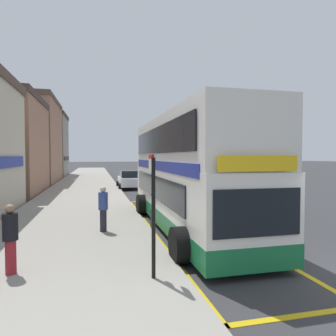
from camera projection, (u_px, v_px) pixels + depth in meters
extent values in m
plane|color=#333335|center=(144.00, 179.00, 38.32)|extent=(260.00, 260.00, 0.00)
cube|color=gray|center=(88.00, 179.00, 36.69)|extent=(6.00, 76.00, 0.14)
cube|color=white|center=(187.00, 194.00, 12.16)|extent=(2.47, 10.95, 2.30)
cube|color=white|center=(187.00, 142.00, 12.08)|extent=(2.45, 10.73, 1.90)
cube|color=#196B3D|center=(187.00, 215.00, 12.19)|extent=(2.49, 10.97, 0.60)
cube|color=navy|center=(187.00, 165.00, 12.12)|extent=(2.50, 10.08, 0.36)
cube|color=black|center=(154.00, 187.00, 12.25)|extent=(0.04, 8.76, 0.90)
cube|color=black|center=(156.00, 140.00, 11.79)|extent=(0.04, 9.64, 1.00)
cube|color=black|center=(258.00, 213.00, 6.81)|extent=(2.17, 0.04, 1.10)
cube|color=yellow|center=(258.00, 163.00, 6.77)|extent=(1.98, 0.04, 0.36)
cylinder|color=black|center=(182.00, 245.00, 8.05)|extent=(0.56, 1.00, 1.00)
cylinder|color=black|center=(271.00, 239.00, 8.67)|extent=(0.56, 1.00, 1.00)
cylinder|color=black|center=(143.00, 205.00, 14.81)|extent=(0.56, 1.00, 1.00)
cylinder|color=black|center=(194.00, 203.00, 15.43)|extent=(0.56, 1.00, 1.00)
cube|color=gold|center=(150.00, 228.00, 12.05)|extent=(0.16, 14.50, 0.01)
cube|color=gold|center=(216.00, 224.00, 12.71)|extent=(0.16, 14.50, 0.01)
cube|color=gold|center=(298.00, 316.00, 5.41)|extent=(2.99, 0.16, 0.01)
cube|color=gold|center=(152.00, 201.00, 19.34)|extent=(2.99, 0.16, 0.01)
cylinder|color=black|center=(153.00, 218.00, 6.73)|extent=(0.09, 0.09, 2.71)
cube|color=silver|center=(151.00, 165.00, 6.94)|extent=(0.05, 0.42, 0.30)
cube|color=red|center=(151.00, 157.00, 6.93)|extent=(0.05, 0.42, 0.10)
cube|color=black|center=(153.00, 220.00, 6.83)|extent=(0.06, 0.28, 0.40)
cube|color=#9E7056|center=(22.00, 143.00, 32.90)|extent=(7.22, 10.38, 8.73)
cube|color=brown|center=(22.00, 100.00, 32.72)|extent=(7.36, 10.59, 0.50)
cube|color=brown|center=(17.00, 90.00, 30.69)|extent=(0.60, 0.60, 0.90)
cube|color=gray|center=(30.00, 147.00, 42.87)|extent=(9.70, 8.33, 8.52)
cube|color=#473833|center=(30.00, 115.00, 42.69)|extent=(9.89, 8.50, 0.50)
cube|color=#6E665D|center=(27.00, 108.00, 41.13)|extent=(0.60, 0.60, 0.90)
cube|color=black|center=(67.00, 158.00, 44.07)|extent=(0.08, 7.08, 0.56)
cube|color=silver|center=(129.00, 181.00, 26.98)|extent=(1.76, 4.20, 0.72)
cube|color=black|center=(129.00, 174.00, 26.86)|extent=(1.52, 1.90, 0.60)
cylinder|color=black|center=(118.00, 184.00, 28.04)|extent=(0.22, 0.60, 0.60)
cylinder|color=black|center=(138.00, 184.00, 28.48)|extent=(0.22, 0.60, 0.60)
cylinder|color=black|center=(120.00, 187.00, 25.51)|extent=(0.22, 0.60, 0.60)
cylinder|color=black|center=(142.00, 186.00, 25.95)|extent=(0.22, 0.60, 0.60)
cube|color=navy|center=(171.00, 175.00, 35.25)|extent=(1.76, 4.20, 0.72)
cube|color=black|center=(172.00, 170.00, 35.13)|extent=(1.52, 1.90, 0.60)
cylinder|color=black|center=(161.00, 178.00, 36.32)|extent=(0.22, 0.60, 0.60)
cylinder|color=black|center=(176.00, 178.00, 36.75)|extent=(0.22, 0.60, 0.60)
cylinder|color=black|center=(166.00, 179.00, 33.78)|extent=(0.22, 0.60, 0.60)
cylinder|color=black|center=(182.00, 179.00, 34.22)|extent=(0.22, 0.60, 0.60)
cylinder|color=#26262D|center=(103.00, 220.00, 10.97)|extent=(0.24, 0.24, 0.80)
cylinder|color=#33478C|center=(103.00, 201.00, 10.94)|extent=(0.34, 0.34, 0.63)
sphere|color=beige|center=(103.00, 189.00, 10.93)|extent=(0.21, 0.21, 0.21)
cylinder|color=maroon|center=(11.00, 257.00, 7.00)|extent=(0.24, 0.24, 0.79)
cylinder|color=black|center=(10.00, 227.00, 6.97)|extent=(0.34, 0.34, 0.63)
sphere|color=#8C664C|center=(10.00, 209.00, 6.96)|extent=(0.21, 0.21, 0.21)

